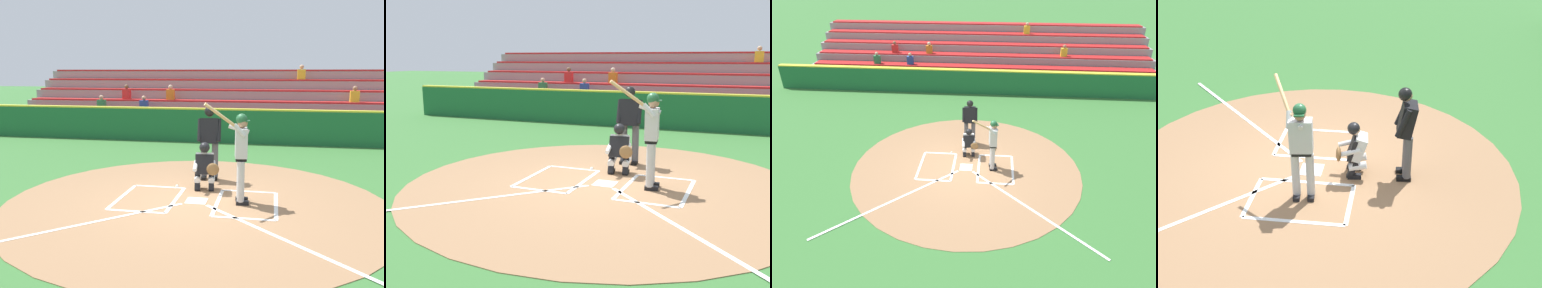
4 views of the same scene
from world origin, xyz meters
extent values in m
plane|color=#387033|center=(0.00, 0.00, 0.00)|extent=(120.00, 120.00, 0.00)
cylinder|color=#99704C|center=(0.00, 0.00, 0.01)|extent=(8.00, 8.00, 0.01)
cube|color=white|center=(0.00, 0.00, 0.01)|extent=(0.44, 0.44, 0.01)
cube|color=white|center=(-1.05, -0.90, 0.01)|extent=(1.20, 0.08, 0.01)
cube|color=white|center=(-1.05, 0.90, 0.01)|extent=(1.20, 0.08, 0.01)
cube|color=white|center=(-0.45, 0.00, 0.01)|extent=(0.08, 1.80, 0.01)
cube|color=white|center=(-1.65, 0.00, 0.01)|extent=(0.08, 1.80, 0.01)
cube|color=white|center=(1.05, -0.90, 0.01)|extent=(1.20, 0.08, 0.01)
cube|color=white|center=(1.05, 0.90, 0.01)|extent=(1.20, 0.08, 0.01)
cube|color=white|center=(0.45, 0.00, 0.01)|extent=(0.08, 1.80, 0.01)
cube|color=white|center=(1.65, 0.00, 0.01)|extent=(0.08, 1.80, 0.01)
cube|color=white|center=(2.10, 2.10, 0.01)|extent=(3.73, 3.73, 0.01)
cube|color=white|center=(-2.10, 2.10, 0.01)|extent=(3.73, 3.73, 0.01)
cylinder|color=#BCBCBC|center=(-0.90, -0.17, 0.50)|extent=(0.15, 0.15, 0.84)
cube|color=black|center=(-0.94, -0.17, 0.04)|extent=(0.27, 0.15, 0.09)
cylinder|color=#BCBCBC|center=(-0.93, 0.09, 0.50)|extent=(0.15, 0.15, 0.84)
cube|color=black|center=(-0.97, 0.08, 0.04)|extent=(0.27, 0.15, 0.09)
cube|color=black|center=(-0.91, -0.04, 0.97)|extent=(0.26, 0.36, 0.10)
cube|color=#BCBCBC|center=(-0.91, -0.04, 1.28)|extent=(0.29, 0.43, 0.60)
sphere|color=#9E7051|center=(-0.93, -0.04, 1.69)|extent=(0.21, 0.21, 0.21)
sphere|color=#1E512D|center=(-0.91, -0.04, 1.76)|extent=(0.23, 0.23, 0.23)
cube|color=#1E512D|center=(-1.02, -0.05, 1.73)|extent=(0.13, 0.18, 0.02)
cylinder|color=#BCBCBC|center=(-0.86, -0.05, 1.56)|extent=(0.44, 0.14, 0.21)
cylinder|color=#BCBCBC|center=(-0.89, 0.16, 1.56)|extent=(0.27, 0.12, 0.29)
cylinder|color=tan|center=(-0.54, 0.33, 1.86)|extent=(0.65, 0.44, 0.53)
cylinder|color=tan|center=(-0.84, 0.15, 1.62)|extent=(0.10, 0.11, 0.08)
cube|color=black|center=(-0.19, -0.88, 0.04)|extent=(0.15, 0.27, 0.09)
cube|color=black|center=(-0.19, -0.84, 0.20)|extent=(0.15, 0.25, 0.37)
cylinder|color=silver|center=(-0.18, -0.94, 0.28)|extent=(0.19, 0.37, 0.21)
cube|color=black|center=(0.13, -0.84, 0.04)|extent=(0.15, 0.27, 0.09)
cube|color=black|center=(0.13, -0.80, 0.20)|extent=(0.15, 0.25, 0.37)
cylinder|color=silver|center=(0.14, -0.90, 0.28)|extent=(0.19, 0.37, 0.21)
cube|color=silver|center=(-0.02, -0.93, 0.62)|extent=(0.44, 0.40, 0.52)
cube|color=black|center=(-0.03, -0.82, 0.62)|extent=(0.44, 0.26, 0.46)
sphere|color=tan|center=(-0.03, -0.86, 0.99)|extent=(0.21, 0.21, 0.21)
sphere|color=black|center=(-0.03, -0.84, 1.01)|extent=(0.24, 0.24, 0.24)
cylinder|color=silver|center=(-0.24, -0.78, 0.60)|extent=(0.14, 0.46, 0.20)
cylinder|color=silver|center=(0.16, -0.74, 0.60)|extent=(0.14, 0.46, 0.20)
ellipsoid|color=brown|center=(-0.26, -0.58, 0.57)|extent=(0.29, 0.13, 0.28)
cylinder|color=#4C4C51|center=(-0.13, -1.87, 0.51)|extent=(0.16, 0.16, 0.86)
cube|color=black|center=(-0.13, -1.82, 0.04)|extent=(0.15, 0.29, 0.09)
cylinder|color=#4C4C51|center=(0.15, -1.85, 0.51)|extent=(0.16, 0.16, 0.86)
cube|color=black|center=(0.14, -1.80, 0.04)|extent=(0.15, 0.29, 0.09)
cube|color=black|center=(0.01, -1.82, 1.25)|extent=(0.47, 0.40, 0.66)
sphere|color=#9E7051|center=(0.00, -1.78, 1.72)|extent=(0.22, 0.22, 0.22)
sphere|color=black|center=(0.00, -1.76, 1.74)|extent=(0.25, 0.25, 0.25)
cylinder|color=black|center=(-0.24, -1.76, 1.28)|extent=(0.12, 0.29, 0.56)
cylinder|color=black|center=(0.24, -1.72, 1.28)|extent=(0.12, 0.29, 0.56)
sphere|color=white|center=(0.64, -0.95, 0.04)|extent=(0.07, 0.07, 0.07)
camera|label=1|loc=(-1.53, 8.39, 2.72)|focal=39.30mm
camera|label=2|loc=(-2.67, 8.07, 2.52)|focal=40.72mm
camera|label=3|loc=(-0.84, 10.34, 6.74)|focal=32.32mm
camera|label=4|loc=(-8.21, -1.82, 5.36)|focal=46.81mm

